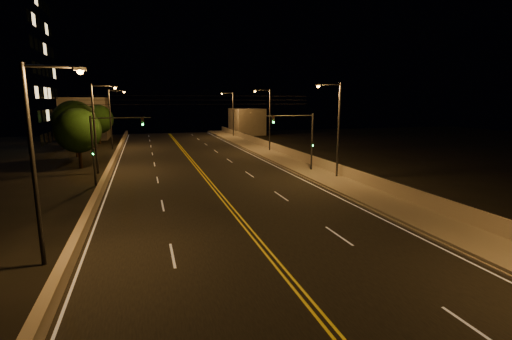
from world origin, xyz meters
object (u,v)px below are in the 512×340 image
object	(u,v)px
traffic_signal_right	(303,136)
tree_2	(76,120)
streetlight_1	(336,125)
tree_1	(74,122)
streetlight_6	(112,115)
streetlight_2	(268,116)
tree_3	(98,119)
streetlight_3	(232,111)
traffic_signal_left	(105,142)
streetlight_5	(97,123)
tree_0	(78,131)
streetlight_4	(39,152)

from	to	relation	value
traffic_signal_right	tree_2	bearing A→B (deg)	132.47
streetlight_1	traffic_signal_right	distance (m)	4.39
tree_1	traffic_signal_right	bearing A→B (deg)	-37.82
traffic_signal_right	streetlight_6	bearing A→B (deg)	127.56
streetlight_2	tree_3	xyz separation A→B (m)	(-24.28, 17.97, -0.96)
streetlight_2	tree_3	distance (m)	30.22
streetlight_1	streetlight_3	distance (m)	42.03
streetlight_2	traffic_signal_left	bearing A→B (deg)	-142.35
streetlight_6	tree_2	xyz separation A→B (m)	(-5.25, 1.60, -0.67)
streetlight_5	traffic_signal_left	bearing A→B (deg)	-79.01
streetlight_6	tree_3	bearing A→B (deg)	110.17
streetlight_2	traffic_signal_left	xyz separation A→B (m)	(-20.31, -15.67, -1.33)
streetlight_6	traffic_signal_right	world-z (taller)	streetlight_6
streetlight_3	streetlight_5	bearing A→B (deg)	-123.51
traffic_signal_left	tree_2	bearing A→B (deg)	103.05
tree_3	traffic_signal_left	bearing A→B (deg)	-83.28
streetlight_3	tree_0	size ratio (longest dim) A/B	1.36
streetlight_1	traffic_signal_left	distance (m)	20.73
streetlight_1	tree_0	bearing A→B (deg)	150.55
streetlight_2	traffic_signal_right	distance (m)	15.80
streetlight_4	tree_0	size ratio (longest dim) A/B	1.36
tree_0	tree_1	size ratio (longest dim) A/B	0.89
tree_2	streetlight_5	bearing A→B (deg)	-76.41
streetlight_6	tree_1	distance (m)	8.34
streetlight_4	streetlight_6	distance (m)	42.48
streetlight_2	traffic_signal_left	world-z (taller)	streetlight_2
streetlight_1	streetlight_3	bearing A→B (deg)	90.00
streetlight_5	tree_1	world-z (taller)	streetlight_5
streetlight_4	traffic_signal_right	xyz separation A→B (m)	(19.91, 16.59, -1.33)
streetlight_3	tree_1	world-z (taller)	streetlight_3
streetlight_3	traffic_signal_right	size ratio (longest dim) A/B	1.47
streetlight_3	traffic_signal_right	bearing A→B (deg)	-92.28
streetlight_1	tree_3	size ratio (longest dim) A/B	1.34
streetlight_3	streetlight_6	world-z (taller)	same
streetlight_2	tree_3	size ratio (longest dim) A/B	1.34
streetlight_4	tree_2	size ratio (longest dim) A/B	1.25
streetlight_1	traffic_signal_left	size ratio (longest dim) A/B	1.47
streetlight_1	streetlight_3	world-z (taller)	same
tree_2	streetlight_2	bearing A→B (deg)	-23.89
streetlight_3	streetlight_4	xyz separation A→B (m)	(-21.43, -54.72, 0.00)
streetlight_2	tree_2	distance (m)	29.19
tree_2	tree_3	size ratio (longest dim) A/B	1.07
streetlight_5	tree_3	xyz separation A→B (m)	(-2.85, 27.87, -0.96)
streetlight_3	tree_2	xyz separation A→B (m)	(-26.68, -10.65, -0.67)
streetlight_2	tree_0	xyz separation A→B (m)	(-23.83, -6.11, -1.04)
streetlight_1	streetlight_2	world-z (taller)	same
streetlight_5	tree_1	xyz separation A→B (m)	(-4.13, 12.89, -0.53)
streetlight_3	streetlight_4	bearing A→B (deg)	-111.39
tree_1	tree_0	bearing A→B (deg)	-79.24
streetlight_4	streetlight_6	bearing A→B (deg)	90.00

